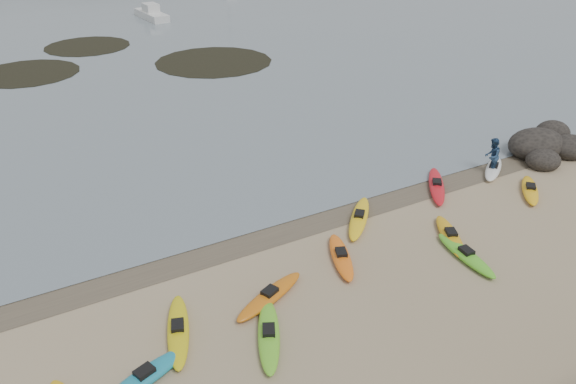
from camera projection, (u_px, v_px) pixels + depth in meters
ground at (288, 222)px, 24.23m from camera, size 600.00×600.00×0.00m
wet_sand at (291, 226)px, 24.00m from camera, size 60.00×60.00×0.00m
kayaks at (358, 258)px, 21.64m from camera, size 23.68×8.82×0.34m
person_east at (492, 156)px, 28.01m from camera, size 1.15×1.08×1.88m
rock_cluster at (546, 149)px, 30.53m from camera, size 5.13×3.75×1.66m
kelp_mats at (126, 60)px, 47.06m from camera, size 22.79×19.10×0.04m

